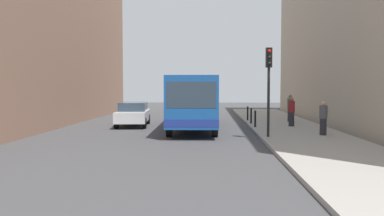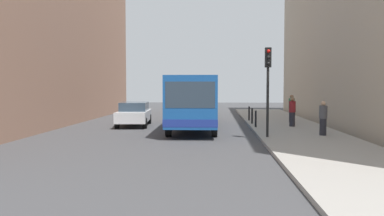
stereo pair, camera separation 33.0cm
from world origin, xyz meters
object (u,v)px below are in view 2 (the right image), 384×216
(bollard_near, at_px, (256,119))
(pedestrian_mid_sidewalk, at_px, (292,112))
(bollard_far, at_px, (249,113))
(pedestrian_near_signal, at_px, (323,118))
(traffic_light, at_px, (268,75))
(car_beside_bus, at_px, (134,113))
(bollard_mid, at_px, (252,116))
(bus, at_px, (194,99))
(pedestrian_far_sidewalk, at_px, (292,108))
(car_behind_bus, at_px, (203,107))

(bollard_near, distance_m, pedestrian_mid_sidewalk, 2.27)
(bollard_far, height_order, pedestrian_near_signal, pedestrian_near_signal)
(traffic_light, xyz_separation_m, bollard_far, (-0.10, 9.10, -2.38))
(car_beside_bus, distance_m, bollard_near, 7.59)
(car_beside_bus, relative_size, bollard_mid, 4.76)
(pedestrian_mid_sidewalk, bearing_deg, traffic_light, 127.42)
(bus, relative_size, car_beside_bus, 2.45)
(pedestrian_far_sidewalk, bearing_deg, pedestrian_mid_sidewalk, 38.82)
(pedestrian_far_sidewalk, bearing_deg, car_behind_bus, -88.84)
(pedestrian_mid_sidewalk, distance_m, pedestrian_far_sidewalk, 3.14)
(car_beside_bus, height_order, pedestrian_far_sidewalk, pedestrian_far_sidewalk)
(bus, xyz_separation_m, pedestrian_mid_sidewalk, (5.71, -0.03, -0.73))
(bus, xyz_separation_m, car_behind_bus, (0.23, 9.58, -0.94))
(car_behind_bus, distance_m, traffic_light, 15.24)
(bus, height_order, bollard_near, bus)
(car_beside_bus, distance_m, pedestrian_far_sidewalk, 10.23)
(pedestrian_mid_sidewalk, relative_size, pedestrian_far_sidewalk, 0.95)
(car_beside_bus, xyz_separation_m, pedestrian_near_signal, (10.19, -5.52, 0.18))
(bollard_near, height_order, pedestrian_near_signal, pedestrian_near_signal)
(car_beside_bus, xyz_separation_m, traffic_light, (7.47, -6.30, 2.22))
(bollard_mid, xyz_separation_m, pedestrian_mid_sidewalk, (2.16, -1.72, 0.37))
(bus, bearing_deg, car_behind_bus, -92.53)
(car_beside_bus, bearing_deg, bollard_far, -163.51)
(bollard_near, bearing_deg, bollard_mid, 90.00)
(bollard_mid, distance_m, pedestrian_near_signal, 6.64)
(pedestrian_near_signal, xyz_separation_m, pedestrian_far_sidewalk, (-0.13, 7.38, 0.08))
(traffic_light, distance_m, bollard_near, 5.07)
(car_beside_bus, relative_size, traffic_light, 1.10)
(car_behind_bus, distance_m, pedestrian_near_signal, 15.19)
(car_behind_bus, height_order, pedestrian_near_signal, pedestrian_near_signal)
(car_beside_bus, bearing_deg, pedestrian_near_signal, 147.25)
(bollard_far, relative_size, pedestrian_mid_sidewalk, 0.56)
(bollard_near, relative_size, bollard_far, 1.00)
(bollard_mid, height_order, pedestrian_mid_sidewalk, pedestrian_mid_sidewalk)
(pedestrian_far_sidewalk, bearing_deg, bollard_far, -60.77)
(car_beside_bus, relative_size, pedestrian_mid_sidewalk, 2.67)
(bollard_near, distance_m, pedestrian_far_sidewalk, 4.58)
(pedestrian_mid_sidewalk, bearing_deg, car_beside_bus, 52.17)
(bus, bearing_deg, pedestrian_near_signal, 144.82)
(bus, distance_m, car_beside_bus, 4.11)
(traffic_light, relative_size, pedestrian_mid_sidewalk, 2.42)
(car_behind_bus, distance_m, pedestrian_far_sidewalk, 8.87)
(car_beside_bus, distance_m, pedestrian_mid_sidewalk, 9.61)
(car_behind_bus, relative_size, bollard_mid, 4.74)
(bus, xyz_separation_m, bollard_far, (3.55, 4.01, -1.10))
(car_behind_bus, height_order, bollard_mid, car_behind_bus)
(bollard_far, bearing_deg, car_beside_bus, -159.18)
(pedestrian_far_sidewalk, bearing_deg, bus, -15.36)
(traffic_light, bearing_deg, pedestrian_near_signal, 16.15)
(bollard_mid, xyz_separation_m, pedestrian_near_signal, (2.82, -6.00, 0.34))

